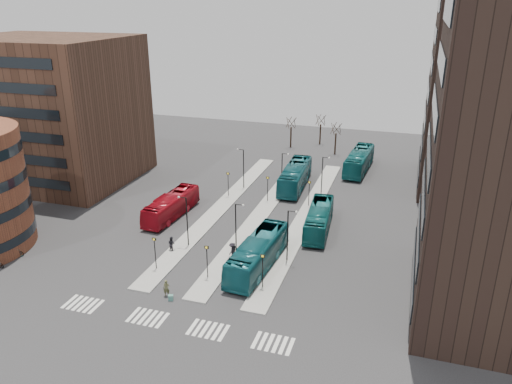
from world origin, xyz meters
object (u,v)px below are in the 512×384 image
(teal_bus_d, at_px, (359,161))
(bicycle_far, at_px, (16,252))
(teal_bus_c, at_px, (319,219))
(traveller, at_px, (166,288))
(teal_bus_a, at_px, (258,253))
(commuter_b, at_px, (234,250))
(commuter_a, at_px, (172,244))
(teal_bus_b, at_px, (295,176))
(commuter_c, at_px, (232,250))
(red_bus, at_px, (171,206))
(suitcase, at_px, (171,298))

(teal_bus_d, relative_size, bicycle_far, 6.87)
(bicycle_far, bearing_deg, teal_bus_c, -67.21)
(teal_bus_c, xyz_separation_m, traveller, (-11.32, -19.27, -0.69))
(teal_bus_a, distance_m, commuter_b, 3.83)
(teal_bus_a, distance_m, bicycle_far, 27.58)
(commuter_a, bearing_deg, teal_bus_b, -86.83)
(teal_bus_d, xyz_separation_m, bicycle_far, (-33.36, -41.90, -1.30))
(teal_bus_d, height_order, traveller, teal_bus_d)
(teal_bus_a, relative_size, teal_bus_d, 0.97)
(bicycle_far, bearing_deg, commuter_c, -78.90)
(commuter_c, bearing_deg, bicycle_far, -70.43)
(teal_bus_c, height_order, traveller, teal_bus_c)
(teal_bus_a, height_order, commuter_a, teal_bus_a)
(red_bus, relative_size, teal_bus_b, 0.86)
(teal_bus_d, relative_size, traveller, 7.32)
(red_bus, xyz_separation_m, commuter_c, (11.59, -8.14, -0.66))
(teal_bus_a, distance_m, teal_bus_b, 25.24)
(red_bus, distance_m, commuter_c, 14.18)
(suitcase, xyz_separation_m, teal_bus_c, (10.62, 19.81, 1.28))
(red_bus, height_order, teal_bus_c, teal_bus_c)
(teal_bus_b, bearing_deg, teal_bus_d, 49.61)
(teal_bus_b, distance_m, commuter_b, 23.63)
(suitcase, distance_m, teal_bus_d, 46.37)
(teal_bus_d, relative_size, commuter_b, 7.84)
(teal_bus_b, height_order, traveller, teal_bus_b)
(suitcase, xyz_separation_m, bicycle_far, (-20.76, 2.70, 0.20))
(red_bus, bearing_deg, teal_bus_a, -28.27)
(teal_bus_b, bearing_deg, commuter_c, -96.12)
(commuter_a, distance_m, commuter_b, 7.36)
(commuter_a, bearing_deg, traveller, 136.32)
(suitcase, distance_m, traveller, 1.06)
(teal_bus_c, distance_m, teal_bus_d, 24.87)
(teal_bus_a, height_order, commuter_c, teal_bus_a)
(teal_bus_d, bearing_deg, teal_bus_b, -124.17)
(commuter_a, relative_size, commuter_c, 1.01)
(teal_bus_d, bearing_deg, teal_bus_c, -90.88)
(teal_bus_d, xyz_separation_m, commuter_b, (-9.80, -34.40, -0.97))
(teal_bus_a, xyz_separation_m, teal_bus_d, (6.44, 36.00, 0.05))
(teal_bus_b, bearing_deg, commuter_a, -111.99)
(commuter_c, xyz_separation_m, bicycle_far, (-23.45, -7.13, -0.41))
(red_bus, relative_size, commuter_c, 6.22)
(teal_bus_b, xyz_separation_m, commuter_a, (-8.67, -24.59, -0.91))
(red_bus, xyz_separation_m, teal_bus_d, (21.50, 26.63, 0.23))
(commuter_b, xyz_separation_m, bicycle_far, (-23.56, -7.50, -0.33))
(teal_bus_c, relative_size, commuter_b, 6.86)
(traveller, relative_size, commuter_a, 0.97)
(teal_bus_b, relative_size, commuter_c, 7.23)
(suitcase, xyz_separation_m, traveller, (-0.70, 0.54, 0.59))
(teal_bus_b, bearing_deg, red_bus, -132.18)
(teal_bus_d, xyz_separation_m, commuter_c, (-9.91, -34.77, -0.89))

